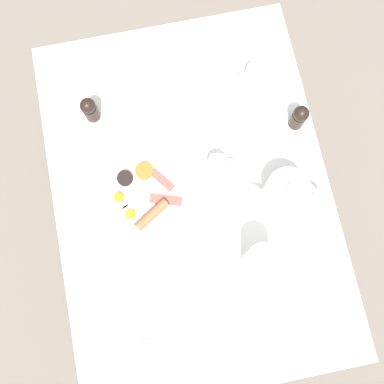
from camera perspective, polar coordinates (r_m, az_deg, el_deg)
The scene contains 13 objects.
ground_plane at distance 2.01m, azimuth 0.00°, elevation -4.45°, with size 8.00×8.00×0.00m, color #70665B.
table at distance 1.38m, azimuth 0.00°, elevation -0.83°, with size 0.80×1.11×0.72m.
breakfast_plate at distance 1.30m, azimuth -6.35°, elevation -0.48°, with size 0.26×0.26×0.04m.
teapot_near at distance 1.28m, azimuth 11.85°, elevation 0.02°, with size 0.21×0.12×0.13m.
teapot_far at distance 1.37m, azimuth -3.27°, elevation 13.78°, with size 0.12×0.19×0.13m.
teacup_with_saucer_left at distance 1.42m, azimuth 8.33°, elevation 14.32°, with size 0.15×0.15×0.07m.
water_glass_tall at distance 1.22m, azimuth 8.46°, elevation -8.59°, with size 0.08×0.08×0.14m.
creamer_jug at distance 1.30m, azimuth 3.24°, elevation 3.37°, with size 0.08×0.06×0.06m.
pepper_grinder at distance 1.36m, azimuth 13.44°, elevation 9.25°, with size 0.05×0.05×0.10m.
salt_grinder at distance 1.36m, azimuth -12.86°, elevation 10.20°, with size 0.05×0.05×0.10m.
fork_by_plate at distance 1.30m, azimuth -9.21°, elevation -18.37°, with size 0.18×0.05×0.00m.
knife_by_plate at distance 1.29m, azimuth 7.79°, elevation -16.84°, with size 0.13×0.19×0.00m.
spoon_for_tea at distance 1.28m, azimuth -2.13°, elevation -11.04°, with size 0.15×0.02×0.00m.
Camera 1 is at (-0.05, -0.27, 1.99)m, focal length 42.00 mm.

